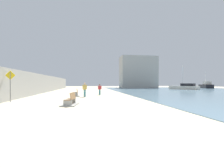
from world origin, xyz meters
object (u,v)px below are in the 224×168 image
bench_near (70,102)px  person_standing (85,89)px  bench_far (76,94)px  pedestrian_sign (10,83)px  person_walking (100,89)px  boat_mid_bay (184,87)px  boat_outer (206,86)px

bench_near → person_standing: size_ratio=1.27×
bench_far → pedestrian_sign: pedestrian_sign is taller
bench_near → person_standing: bearing=82.3°
bench_near → person_walking: (3.07, 10.56, 0.66)m
bench_far → boat_mid_bay: size_ratio=0.29×
person_walking → boat_outer: bearing=34.3°
bench_far → boat_mid_bay: bearing=34.0°
bench_near → bench_far: (-0.18, 8.71, 0.00)m
boat_outer → person_standing: bearing=-144.0°
boat_outer → person_walking: bearing=-145.7°
boat_mid_bay → bench_near: bearing=-134.6°
bench_far → person_standing: 1.93m
bench_far → person_walking: size_ratio=1.39×
pedestrian_sign → person_standing: bearing=35.3°
person_walking → boat_mid_bay: size_ratio=0.21×
bench_far → boat_outer: (39.15, 26.31, 0.63)m
person_standing → bench_near: bearing=-97.7°
person_standing → boat_mid_bay: size_ratio=0.24×
person_walking → boat_outer: size_ratio=0.20×
bench_far → boat_outer: size_ratio=0.28×
person_standing → boat_mid_bay: 31.48m
bench_near → person_walking: size_ratio=1.43×
person_walking → bench_far: bearing=-150.3°
pedestrian_sign → boat_outer: bearing=35.9°
boat_mid_bay → person_walking: bearing=-145.4°
boat_mid_bay → boat_outer: bearing=33.7°
person_walking → pedestrian_sign: bearing=-137.8°
boat_mid_bay → boat_outer: size_ratio=0.96×
bench_near → pedestrian_sign: pedestrian_sign is taller
bench_far → boat_outer: bearing=33.9°
bench_near → boat_outer: 52.39m
bench_near → bench_far: same height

